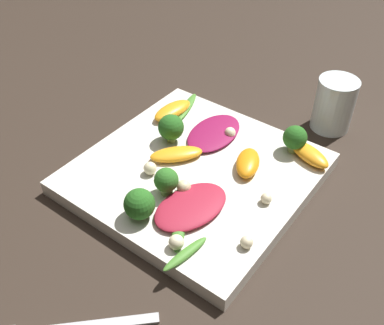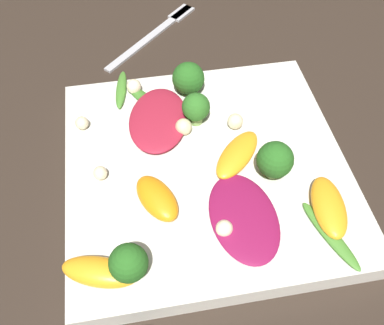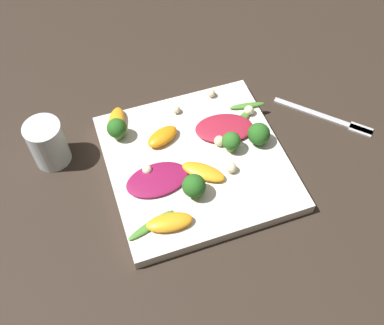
% 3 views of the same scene
% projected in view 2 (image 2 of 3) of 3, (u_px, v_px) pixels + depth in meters
% --- Properties ---
extents(ground_plane, '(2.40, 2.40, 0.00)m').
position_uv_depth(ground_plane, '(206.00, 176.00, 0.49)').
color(ground_plane, '#2D231C').
extents(plate, '(0.30, 0.30, 0.02)m').
position_uv_depth(plate, '(206.00, 169.00, 0.49)').
color(plate, silver).
rests_on(plate, ground_plane).
extents(fork, '(0.14, 0.15, 0.01)m').
position_uv_depth(fork, '(160.00, 28.00, 0.66)').
color(fork, '#B2B2B7').
rests_on(fork, ground_plane).
extents(radicchio_leaf_0, '(0.11, 0.09, 0.01)m').
position_uv_depth(radicchio_leaf_0, '(158.00, 119.00, 0.51)').
color(radicchio_leaf_0, maroon).
rests_on(radicchio_leaf_0, plate).
extents(radicchio_leaf_1, '(0.11, 0.07, 0.01)m').
position_uv_depth(radicchio_leaf_1, '(244.00, 217.00, 0.43)').
color(radicchio_leaf_1, maroon).
rests_on(radicchio_leaf_1, plate).
extents(orange_segment_0, '(0.07, 0.04, 0.02)m').
position_uv_depth(orange_segment_0, '(329.00, 207.00, 0.43)').
color(orange_segment_0, orange).
rests_on(orange_segment_0, plate).
extents(orange_segment_1, '(0.08, 0.07, 0.01)m').
position_uv_depth(orange_segment_1, '(237.00, 155.00, 0.47)').
color(orange_segment_1, orange).
rests_on(orange_segment_1, plate).
extents(orange_segment_2, '(0.05, 0.07, 0.02)m').
position_uv_depth(orange_segment_2, '(100.00, 272.00, 0.39)').
color(orange_segment_2, orange).
rests_on(orange_segment_2, plate).
extents(orange_segment_3, '(0.07, 0.05, 0.02)m').
position_uv_depth(orange_segment_3, '(157.00, 198.00, 0.44)').
color(orange_segment_3, orange).
rests_on(orange_segment_3, plate).
extents(broccoli_floret_0, '(0.03, 0.03, 0.04)m').
position_uv_depth(broccoli_floret_0, '(196.00, 108.00, 0.50)').
color(broccoli_floret_0, '#7A9E51').
rests_on(broccoli_floret_0, plate).
extents(broccoli_floret_1, '(0.04, 0.04, 0.04)m').
position_uv_depth(broccoli_floret_1, '(275.00, 160.00, 0.45)').
color(broccoli_floret_1, '#7A9E51').
rests_on(broccoli_floret_1, plate).
extents(broccoli_floret_2, '(0.04, 0.04, 0.04)m').
position_uv_depth(broccoli_floret_2, '(192.00, 78.00, 0.53)').
color(broccoli_floret_2, '#84AD5B').
rests_on(broccoli_floret_2, plate).
extents(broccoli_floret_3, '(0.03, 0.03, 0.04)m').
position_uv_depth(broccoli_floret_3, '(129.00, 264.00, 0.38)').
color(broccoli_floret_3, '#7A9E51').
rests_on(broccoli_floret_3, plate).
extents(arugula_sprig_0, '(0.07, 0.02, 0.01)m').
position_uv_depth(arugula_sprig_0, '(121.00, 89.00, 0.54)').
color(arugula_sprig_0, '#47842D').
rests_on(arugula_sprig_0, plate).
extents(arugula_sprig_1, '(0.06, 0.05, 0.01)m').
position_uv_depth(arugula_sprig_1, '(145.00, 99.00, 0.53)').
color(arugula_sprig_1, '#3D7528').
rests_on(arugula_sprig_1, plate).
extents(arugula_sprig_2, '(0.08, 0.04, 0.01)m').
position_uv_depth(arugula_sprig_2, '(330.00, 235.00, 0.42)').
color(arugula_sprig_2, '#47842D').
rests_on(arugula_sprig_2, plate).
extents(macadamia_nut_0, '(0.01, 0.01, 0.01)m').
position_uv_depth(macadamia_nut_0, '(82.00, 123.00, 0.50)').
color(macadamia_nut_0, beige).
rests_on(macadamia_nut_0, plate).
extents(macadamia_nut_1, '(0.02, 0.02, 0.02)m').
position_uv_depth(macadamia_nut_1, '(235.00, 121.00, 0.50)').
color(macadamia_nut_1, beige).
rests_on(macadamia_nut_1, plate).
extents(macadamia_nut_2, '(0.02, 0.02, 0.02)m').
position_uv_depth(macadamia_nut_2, '(184.00, 127.00, 0.50)').
color(macadamia_nut_2, beige).
rests_on(macadamia_nut_2, plate).
extents(macadamia_nut_3, '(0.02, 0.02, 0.02)m').
position_uv_depth(macadamia_nut_3, '(134.00, 86.00, 0.54)').
color(macadamia_nut_3, beige).
rests_on(macadamia_nut_3, plate).
extents(macadamia_nut_4, '(0.02, 0.02, 0.02)m').
position_uv_depth(macadamia_nut_4, '(223.00, 229.00, 0.42)').
color(macadamia_nut_4, beige).
rests_on(macadamia_nut_4, plate).
extents(macadamia_nut_5, '(0.01, 0.01, 0.01)m').
position_uv_depth(macadamia_nut_5, '(100.00, 176.00, 0.46)').
color(macadamia_nut_5, beige).
rests_on(macadamia_nut_5, plate).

